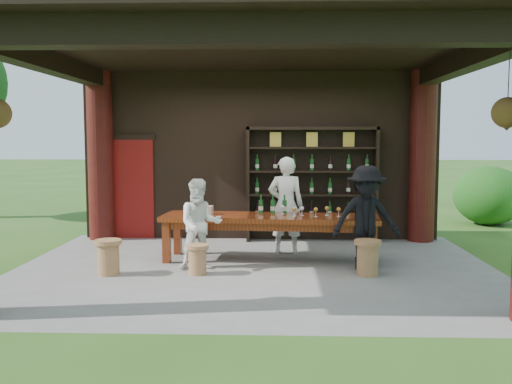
{
  "coord_description": "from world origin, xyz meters",
  "views": [
    {
      "loc": [
        0.32,
        -8.59,
        2.0
      ],
      "look_at": [
        0.0,
        0.4,
        1.15
      ],
      "focal_mm": 40.0,
      "sensor_mm": 36.0,
      "label": 1
    }
  ],
  "objects_px": {
    "stool_near_right": "(368,257)",
    "host": "(286,205)",
    "napkin_basket": "(205,210)",
    "guest_man": "(366,218)",
    "stool_far_left": "(108,256)",
    "wine_shelf": "(312,184)",
    "stool_near_left": "(197,259)",
    "guest_woman": "(200,224)",
    "tasting_table": "(270,222)"
  },
  "relations": [
    {
      "from": "stool_far_left",
      "to": "host",
      "type": "height_order",
      "value": "host"
    },
    {
      "from": "tasting_table",
      "to": "stool_near_left",
      "type": "xyz_separation_m",
      "value": [
        -1.05,
        -0.98,
        -0.4
      ]
    },
    {
      "from": "wine_shelf",
      "to": "stool_near_left",
      "type": "xyz_separation_m",
      "value": [
        -1.84,
        -2.83,
        -0.88
      ]
    },
    {
      "from": "stool_near_right",
      "to": "stool_far_left",
      "type": "height_order",
      "value": "stool_near_right"
    },
    {
      "from": "stool_far_left",
      "to": "napkin_basket",
      "type": "height_order",
      "value": "napkin_basket"
    },
    {
      "from": "guest_woman",
      "to": "stool_near_right",
      "type": "bearing_deg",
      "value": -20.4
    },
    {
      "from": "napkin_basket",
      "to": "guest_man",
      "type": "bearing_deg",
      "value": -15.48
    },
    {
      "from": "stool_near_left",
      "to": "stool_near_right",
      "type": "bearing_deg",
      "value": 0.62
    },
    {
      "from": "tasting_table",
      "to": "stool_near_right",
      "type": "relative_size",
      "value": 6.82
    },
    {
      "from": "tasting_table",
      "to": "host",
      "type": "relative_size",
      "value": 2.12
    },
    {
      "from": "stool_far_left",
      "to": "stool_near_left",
      "type": "bearing_deg",
      "value": 3.04
    },
    {
      "from": "tasting_table",
      "to": "napkin_basket",
      "type": "distance_m",
      "value": 1.09
    },
    {
      "from": "tasting_table",
      "to": "guest_man",
      "type": "distance_m",
      "value": 1.59
    },
    {
      "from": "host",
      "to": "napkin_basket",
      "type": "height_order",
      "value": "host"
    },
    {
      "from": "stool_near_right",
      "to": "napkin_basket",
      "type": "xyz_separation_m",
      "value": [
        -2.52,
        1.05,
        0.54
      ]
    },
    {
      "from": "wine_shelf",
      "to": "napkin_basket",
      "type": "relative_size",
      "value": 9.7
    },
    {
      "from": "tasting_table",
      "to": "stool_near_left",
      "type": "relative_size",
      "value": 8.03
    },
    {
      "from": "stool_near_left",
      "to": "host",
      "type": "bearing_deg",
      "value": 51.23
    },
    {
      "from": "napkin_basket",
      "to": "tasting_table",
      "type": "bearing_deg",
      "value": -5.39
    },
    {
      "from": "stool_near_left",
      "to": "host",
      "type": "height_order",
      "value": "host"
    },
    {
      "from": "stool_near_left",
      "to": "stool_far_left",
      "type": "distance_m",
      "value": 1.3
    },
    {
      "from": "wine_shelf",
      "to": "stool_near_right",
      "type": "distance_m",
      "value": 2.99
    },
    {
      "from": "guest_man",
      "to": "napkin_basket",
      "type": "relative_size",
      "value": 6.13
    },
    {
      "from": "stool_near_right",
      "to": "napkin_basket",
      "type": "distance_m",
      "value": 2.78
    },
    {
      "from": "stool_near_right",
      "to": "napkin_basket",
      "type": "relative_size",
      "value": 2.01
    },
    {
      "from": "host",
      "to": "napkin_basket",
      "type": "distance_m",
      "value": 1.46
    },
    {
      "from": "guest_man",
      "to": "stool_near_right",
      "type": "bearing_deg",
      "value": -99.93
    },
    {
      "from": "stool_near_right",
      "to": "tasting_table",
      "type": "bearing_deg",
      "value": 146.61
    },
    {
      "from": "guest_man",
      "to": "stool_near_left",
      "type": "bearing_deg",
      "value": -177.84
    },
    {
      "from": "tasting_table",
      "to": "napkin_basket",
      "type": "bearing_deg",
      "value": 174.61
    },
    {
      "from": "stool_near_left",
      "to": "guest_woman",
      "type": "distance_m",
      "value": 0.58
    },
    {
      "from": "wine_shelf",
      "to": "stool_near_left",
      "type": "relative_size",
      "value": 5.69
    },
    {
      "from": "guest_woman",
      "to": "napkin_basket",
      "type": "relative_size",
      "value": 5.34
    },
    {
      "from": "stool_far_left",
      "to": "guest_woman",
      "type": "relative_size",
      "value": 0.37
    },
    {
      "from": "guest_man",
      "to": "napkin_basket",
      "type": "xyz_separation_m",
      "value": [
        -2.54,
        0.7,
        0.02
      ]
    },
    {
      "from": "wine_shelf",
      "to": "tasting_table",
      "type": "relative_size",
      "value": 0.71
    },
    {
      "from": "tasting_table",
      "to": "guest_woman",
      "type": "xyz_separation_m",
      "value": [
        -1.05,
        -0.63,
        0.06
      ]
    },
    {
      "from": "stool_near_right",
      "to": "napkin_basket",
      "type": "height_order",
      "value": "napkin_basket"
    },
    {
      "from": "host",
      "to": "guest_woman",
      "type": "relative_size",
      "value": 1.21
    },
    {
      "from": "stool_far_left",
      "to": "guest_man",
      "type": "bearing_deg",
      "value": 6.66
    },
    {
      "from": "stool_near_left",
      "to": "stool_near_right",
      "type": "distance_m",
      "value": 2.49
    },
    {
      "from": "tasting_table",
      "to": "host",
      "type": "xyz_separation_m",
      "value": [
        0.27,
        0.67,
        0.21
      ]
    },
    {
      "from": "host",
      "to": "napkin_basket",
      "type": "xyz_separation_m",
      "value": [
        -1.35,
        -0.57,
        -0.02
      ]
    },
    {
      "from": "guest_woman",
      "to": "napkin_basket",
      "type": "distance_m",
      "value": 0.74
    },
    {
      "from": "guest_woman",
      "to": "napkin_basket",
      "type": "bearing_deg",
      "value": 78.44
    },
    {
      "from": "stool_near_right",
      "to": "host",
      "type": "bearing_deg",
      "value": 125.88
    },
    {
      "from": "wine_shelf",
      "to": "stool_far_left",
      "type": "bearing_deg",
      "value": -137.35
    },
    {
      "from": "tasting_table",
      "to": "napkin_basket",
      "type": "height_order",
      "value": "napkin_basket"
    },
    {
      "from": "host",
      "to": "guest_man",
      "type": "relative_size",
      "value": 1.06
    },
    {
      "from": "stool_near_right",
      "to": "host",
      "type": "distance_m",
      "value": 2.08
    }
  ]
}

